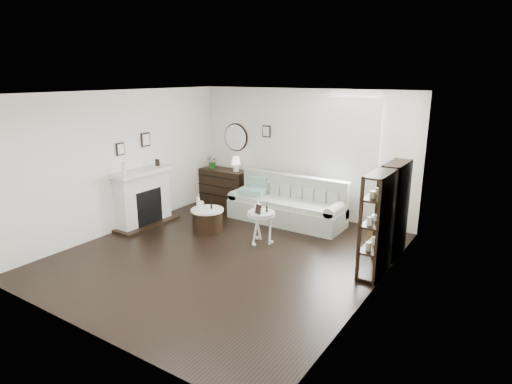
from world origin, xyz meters
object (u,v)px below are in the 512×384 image
Objects in this scene: dresser at (224,186)px; pedestal_table at (261,215)px; drum_table at (208,220)px; sofa at (288,207)px.

pedestal_table is (2.14, -1.73, 0.15)m from dresser.
dresser is 1.99m from drum_table.
pedestal_table is (0.19, -1.34, 0.24)m from sofa.
pedestal_table is at bearing 1.21° from drum_table.
drum_table is at bearing -178.79° from pedestal_table.
sofa is at bearing 52.73° from drum_table.
sofa is 4.02× the size of pedestal_table.
drum_table is (0.92, -1.76, -0.18)m from dresser.
dresser is at bearing 168.56° from sofa.
drum_table is 1.07× the size of pedestal_table.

